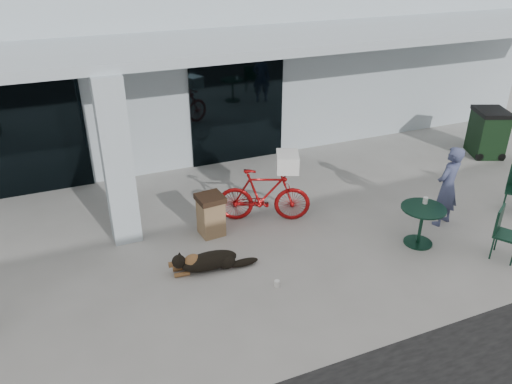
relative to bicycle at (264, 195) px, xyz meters
name	(u,v)px	position (x,y,z in m)	size (l,w,h in m)	color
ground	(245,287)	(-1.17, -1.90, -0.56)	(80.00, 80.00, 0.00)	#A9A6A0
building	(133,51)	(-1.17, 6.60, 1.69)	(22.00, 7.00, 4.50)	#A7B5BD
storefront_glass_left	(17,137)	(-4.37, 3.08, 0.79)	(2.80, 0.06, 2.70)	black
storefront_glass_right	(238,109)	(0.63, 3.08, 0.79)	(2.40, 0.06, 2.70)	black
column	(117,162)	(-2.67, 0.40, 1.00)	(0.50, 0.50, 3.12)	#A7B5BD
overhang	(175,47)	(-1.17, 1.70, 2.65)	(22.00, 2.80, 0.18)	#A7B5BD
bicycle	(264,195)	(0.00, 0.00, 0.00)	(0.52, 1.85, 1.11)	maroon
laundry_basket	(288,162)	(0.41, -0.18, 0.72)	(0.56, 0.42, 0.33)	white
dog	(209,260)	(-1.53, -1.20, -0.37)	(1.13, 0.38, 0.38)	black
cup_near_dog	(277,283)	(-0.67, -2.08, -0.50)	(0.09, 0.09, 0.11)	white
cafe_table_far	(421,226)	(2.32, -1.92, -0.18)	(0.81, 0.81, 0.76)	#133626
cafe_chair_far_a	(508,235)	(3.40, -2.89, -0.08)	(0.43, 0.47, 0.95)	#133626
person	(448,186)	(3.22, -1.50, 0.26)	(0.60, 0.39, 1.64)	#3F466B
cup_on_table	(425,200)	(2.44, -1.80, 0.26)	(0.09, 0.09, 0.12)	white
trash_receptacle	(211,215)	(-1.14, -0.10, -0.15)	(0.48, 0.48, 0.82)	olive
wheeled_bin	(488,133)	(6.72, 0.90, 0.05)	(0.75, 0.95, 1.21)	black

